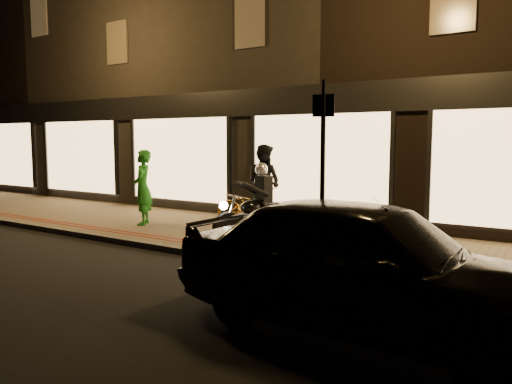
# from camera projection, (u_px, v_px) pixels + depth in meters

# --- Properties ---
(ground) EXTENTS (90.00, 90.00, 0.00)m
(ground) POSITION_uv_depth(u_px,v_px,m) (219.00, 261.00, 9.00)
(ground) COLOR black
(ground) RESTS_ON ground
(sidewalk) EXTENTS (50.00, 4.00, 0.12)m
(sidewalk) POSITION_uv_depth(u_px,v_px,m) (276.00, 239.00, 10.65)
(sidewalk) COLOR brown
(sidewalk) RESTS_ON ground
(kerb_stone) EXTENTS (50.00, 0.14, 0.12)m
(kerb_stone) POSITION_uv_depth(u_px,v_px,m) (221.00, 257.00, 9.03)
(kerb_stone) COLOR #59544C
(kerb_stone) RESTS_ON ground
(red_kerb_lines) EXTENTS (50.00, 0.26, 0.01)m
(red_kerb_lines) POSITION_uv_depth(u_px,v_px,m) (237.00, 249.00, 9.44)
(red_kerb_lines) COLOR maroon
(red_kerb_lines) RESTS_ON sidewalk
(building_row) EXTENTS (48.00, 10.11, 8.50)m
(building_row) POSITION_uv_depth(u_px,v_px,m) (389.00, 75.00, 16.02)
(building_row) COLOR black
(building_row) RESTS_ON ground
(motorcycle) EXTENTS (0.92, 1.83, 1.59)m
(motorcycle) POSITION_uv_depth(u_px,v_px,m) (257.00, 211.00, 10.21)
(motorcycle) COLOR black
(motorcycle) RESTS_ON sidewalk
(sign_post) EXTENTS (0.35, 0.10, 3.00)m
(sign_post) POSITION_uv_depth(u_px,v_px,m) (323.00, 164.00, 7.97)
(sign_post) COLOR black
(sign_post) RESTS_ON sidewalk
(bicycle_gold) EXTENTS (1.88, 0.97, 0.94)m
(bicycle_gold) POSITION_uv_depth(u_px,v_px,m) (252.00, 207.00, 11.89)
(bicycle_gold) COLOR orange
(bicycle_gold) RESTS_ON sidewalk
(person_green) EXTENTS (0.74, 0.79, 1.82)m
(person_green) POSITION_uv_depth(u_px,v_px,m) (143.00, 187.00, 12.08)
(person_green) COLOR #217820
(person_green) RESTS_ON sidewalk
(person_dark) EXTENTS (1.06, 0.88, 1.95)m
(person_dark) POSITION_uv_depth(u_px,v_px,m) (264.00, 183.00, 12.54)
(person_dark) COLOR black
(person_dark) RESTS_ON sidewalk
(parked_car) EXTENTS (4.68, 2.09, 1.56)m
(parked_car) POSITION_uv_depth(u_px,v_px,m) (365.00, 263.00, 5.68)
(parked_car) COLOR black
(parked_car) RESTS_ON ground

